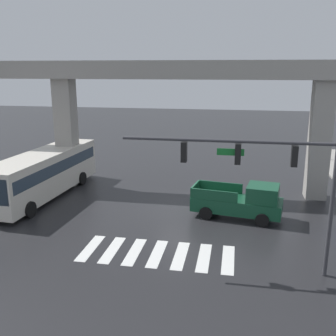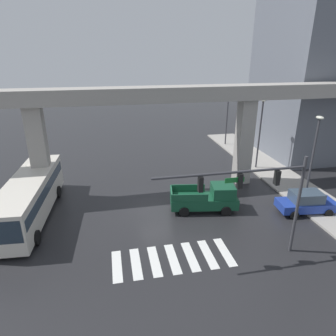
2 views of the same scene
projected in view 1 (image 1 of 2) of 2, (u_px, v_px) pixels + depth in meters
ground_plane at (177, 208)px, 23.98m from camera, size 120.00×120.00×0.00m
crosswalk_stripes at (157, 254)px, 18.10m from camera, size 7.15×2.80×0.01m
elevated_overpass at (187, 81)px, 25.58m from camera, size 58.88×2.04×8.94m
pickup_truck at (242, 202)px, 22.20m from camera, size 5.34×2.70×2.08m
city_bus at (44, 171)px, 25.91m from camera, size 3.29×10.94×2.99m
traffic_signal_mast at (266, 168)px, 15.52m from camera, size 8.69×0.32×6.20m
street_lamp_far_north at (330, 112)px, 35.26m from camera, size 0.44×0.70×7.24m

